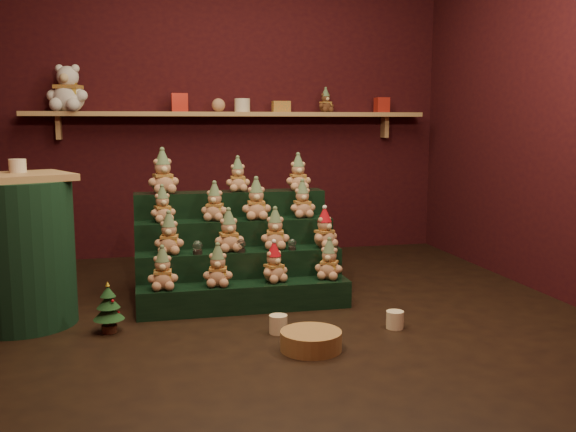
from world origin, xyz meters
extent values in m
plane|color=black|center=(0.00, 0.00, 0.00)|extent=(4.00, 4.00, 0.00)
cube|color=black|center=(0.00, 2.05, 1.40)|extent=(4.00, 0.10, 2.80)
cube|color=black|center=(0.00, -2.05, 1.40)|extent=(4.00, 0.10, 2.80)
cube|color=black|center=(2.05, 0.00, 1.40)|extent=(0.10, 4.00, 2.80)
cube|color=tan|center=(0.00, 1.87, 1.30)|extent=(3.60, 0.26, 0.04)
cube|color=tan|center=(-1.50, 1.94, 1.18)|extent=(0.04, 0.12, 0.20)
cube|color=tan|center=(1.50, 1.94, 1.18)|extent=(0.04, 0.12, 0.20)
cube|color=black|center=(-0.18, 0.09, 0.09)|extent=(1.40, 0.22, 0.18)
cube|color=black|center=(-0.18, 0.31, 0.18)|extent=(1.40, 0.22, 0.36)
cube|color=black|center=(-0.18, 0.53, 0.27)|extent=(1.40, 0.22, 0.54)
cube|color=black|center=(-0.18, 0.75, 0.36)|extent=(1.40, 0.22, 0.72)
cylinder|color=black|center=(-0.47, 0.25, 0.37)|extent=(0.06, 0.06, 0.03)
sphere|color=white|center=(-0.47, 0.25, 0.42)|extent=(0.07, 0.07, 0.07)
cylinder|color=black|center=(-0.18, 0.25, 0.37)|extent=(0.06, 0.06, 0.02)
sphere|color=white|center=(-0.18, 0.25, 0.42)|extent=(0.07, 0.07, 0.07)
cylinder|color=black|center=(0.18, 0.25, 0.37)|extent=(0.05, 0.05, 0.02)
sphere|color=white|center=(0.18, 0.25, 0.41)|extent=(0.06, 0.06, 0.06)
cube|color=tan|center=(-1.55, 0.12, 0.91)|extent=(0.76, 0.71, 0.04)
cylinder|color=#10321E|center=(-1.55, 0.12, 0.44)|extent=(0.64, 0.64, 0.89)
cylinder|color=beige|center=(-1.55, 0.22, 0.97)|extent=(0.10, 0.10, 0.08)
cylinder|color=#432618|center=(-1.03, -0.17, 0.02)|extent=(0.09, 0.09, 0.05)
cone|color=#123216|center=(-1.03, -0.17, 0.13)|extent=(0.18, 0.18, 0.09)
cone|color=#123216|center=(-1.03, -0.17, 0.19)|extent=(0.14, 0.14, 0.08)
cone|color=#123216|center=(-1.03, -0.17, 0.25)|extent=(0.09, 0.09, 0.06)
cone|color=gold|center=(-1.03, -0.17, 0.29)|extent=(0.03, 0.03, 0.03)
cylinder|color=#F5E4B5|center=(-0.06, -0.41, 0.05)|extent=(0.11, 0.11, 0.11)
cylinder|color=#F5E4B5|center=(0.64, -0.48, 0.05)|extent=(0.11, 0.11, 0.11)
cylinder|color=#A67543|center=(0.06, -0.72, 0.05)|extent=(0.41, 0.41, 0.11)
cube|color=#B5271B|center=(-0.47, 1.85, 1.40)|extent=(0.14, 0.14, 0.16)
cylinder|color=beige|center=(0.09, 1.85, 1.38)|extent=(0.14, 0.14, 0.12)
cube|color=#B5271B|center=(1.43, 1.85, 1.39)|extent=(0.12, 0.12, 0.14)
sphere|color=tan|center=(-0.12, 1.85, 1.38)|extent=(0.12, 0.12, 0.12)
cube|color=orange|center=(0.45, 1.85, 1.37)|extent=(0.16, 0.10, 0.10)
camera|label=1|loc=(-0.82, -3.96, 1.23)|focal=40.00mm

